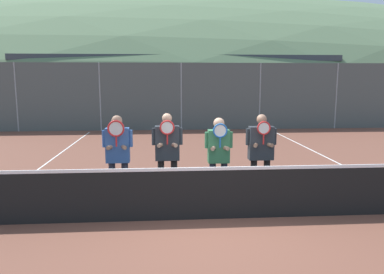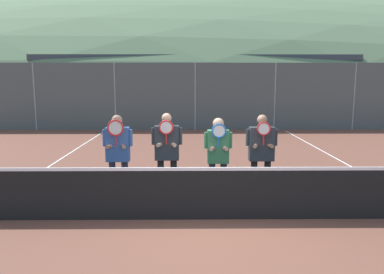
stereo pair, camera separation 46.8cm
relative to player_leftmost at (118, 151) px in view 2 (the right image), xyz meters
The scene contains 15 objects.
ground_plane 2.21m from the player_leftmost, 28.56° to the right, with size 120.00×120.00×0.00m, color brown.
hill_distant 50.56m from the player_leftmost, 88.06° to the left, with size 130.89×72.72×25.45m.
clubhouse_building 18.87m from the player_leftmost, 84.39° to the left, with size 20.50×5.50×3.88m.
fence_back 10.73m from the player_leftmost, 80.83° to the left, with size 22.79×0.06×3.16m.
tennis_net 2.02m from the player_leftmost, 28.56° to the right, with size 11.41×0.09×1.04m.
court_line_left_sideline 3.43m from the player_leftmost, 140.77° to the left, with size 0.05×16.00×0.01m, color white.
court_line_right_sideline 6.39m from the player_leftmost, 19.18° to the left, with size 0.05×16.00×0.01m, color white.
player_leftmost is the anchor object (origin of this frame).
player_center_left 0.96m from the player_leftmost, ahead, with size 0.61×0.34×1.78m.
player_center_right 1.96m from the player_leftmost, ahead, with size 0.55×0.34×1.70m.
player_rightmost 2.83m from the player_leftmost, ahead, with size 0.62×0.34×1.75m.
car_far_left 14.72m from the player_leftmost, 109.53° to the left, with size 4.49×1.92×1.83m.
car_left_of_center 13.88m from the player_leftmost, 90.45° to the left, with size 4.01×2.07×1.74m.
car_center 14.53m from the player_leftmost, 71.92° to the left, with size 4.10×2.03×1.78m.
car_right_of_center 16.69m from the player_leftmost, 55.23° to the left, with size 4.79×2.00×1.73m.
Camera 2 is at (-0.33, -6.27, 2.46)m, focal length 35.00 mm.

